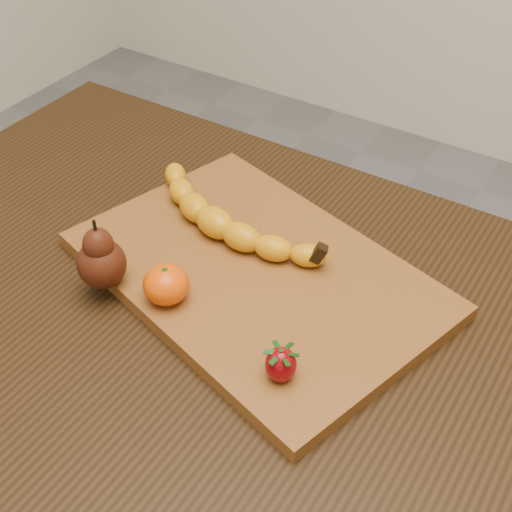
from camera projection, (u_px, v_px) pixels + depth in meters
The scene contains 6 objects.
table at pixel (200, 343), 0.95m from camera, with size 1.00×0.70×0.76m.
cutting_board at pixel (256, 274), 0.89m from camera, with size 0.45×0.30×0.02m, color brown.
banana at pixel (215, 223), 0.93m from camera, with size 0.25×0.07×0.04m, color #EC9F0B, non-canonical shape.
pear at pixel (100, 253), 0.84m from camera, with size 0.06×0.06×0.09m, color #45190B, non-canonical shape.
mandarin at pixel (166, 285), 0.83m from camera, with size 0.05×0.05×0.05m, color #FB4F02.
strawberry at pixel (281, 364), 0.74m from camera, with size 0.03×0.03×0.04m, color maroon, non-canonical shape.
Camera 1 is at (0.41, -0.51, 1.37)m, focal length 50.00 mm.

